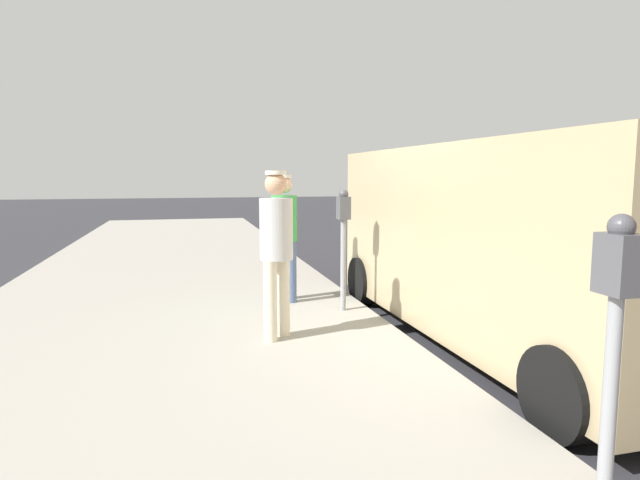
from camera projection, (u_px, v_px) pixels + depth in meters
The scene contains 7 objects.
ground_plane at pixel (475, 334), 6.28m from camera, with size 80.00×80.00×0.00m, color #2D2D33.
sidewalk_slab at pixel (164, 352), 5.42m from camera, with size 5.00×32.00×0.15m, color #9E998E.
parking_meter_near at pixel (343, 229), 6.66m from camera, with size 0.14×0.18×1.52m.
parking_meter_far at pixel (615, 320), 2.47m from camera, with size 0.14×0.18×1.52m.
pedestrian_in_gray at pixel (276, 243), 5.49m from camera, with size 0.34×0.34×1.74m.
pedestrian_in_green at pixel (284, 230), 7.15m from camera, with size 0.34×0.34×1.70m.
parked_van at pixel (508, 239), 5.84m from camera, with size 2.18×5.23×2.15m.
Camera 1 is at (3.26, 5.47, 1.84)m, focal length 30.20 mm.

